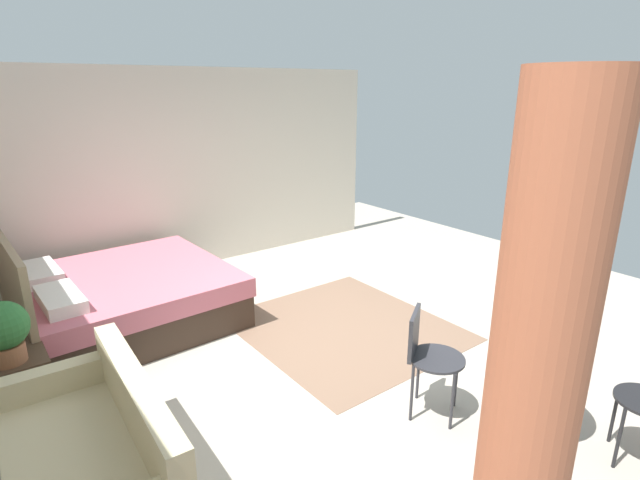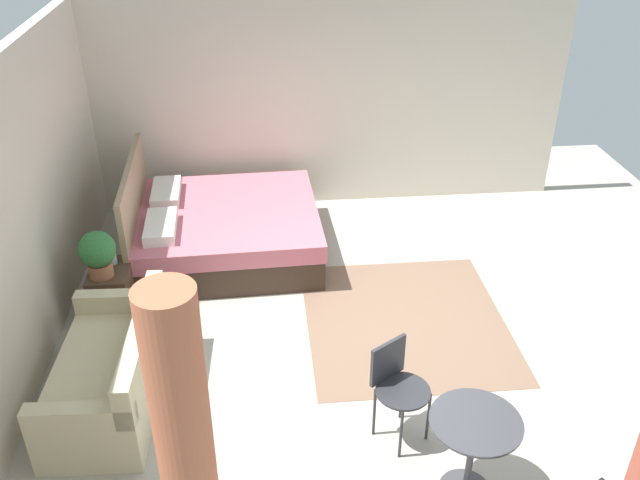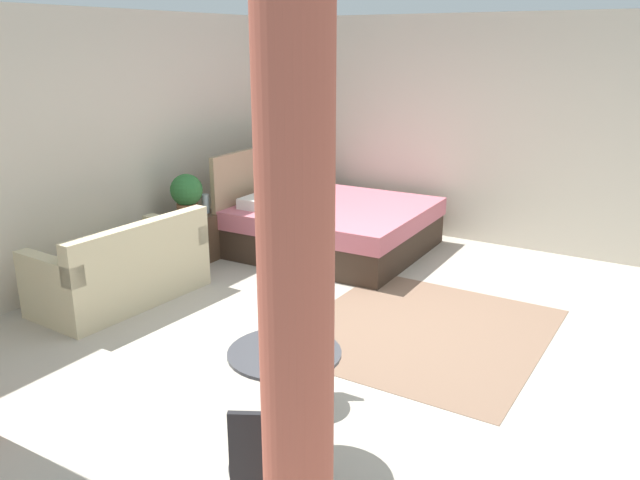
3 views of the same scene
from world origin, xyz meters
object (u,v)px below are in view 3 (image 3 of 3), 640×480
at_px(nightstand, 199,237).
at_px(cafe_chair_near_window, 289,324).
at_px(couch, 123,272).
at_px(potted_plant, 187,193).
at_px(balcony_table, 285,385).
at_px(vase, 206,204).
at_px(cafe_chair_near_couch, 269,465).
at_px(bed, 330,224).

bearing_deg(nightstand, cafe_chair_near_window, -126.53).
bearing_deg(cafe_chair_near_window, couch, 76.24).
xyz_separation_m(potted_plant, balcony_table, (-2.41, -2.98, -0.29)).
bearing_deg(vase, nightstand, 168.40).
height_order(nightstand, potted_plant, potted_plant).
bearing_deg(cafe_chair_near_window, potted_plant, 55.48).
relative_size(vase, cafe_chair_near_window, 0.25).
distance_m(vase, balcony_table, 3.92).
bearing_deg(nightstand, vase, -11.60).
xyz_separation_m(nightstand, cafe_chair_near_couch, (-3.18, -3.31, 0.27)).
xyz_separation_m(bed, cafe_chair_near_window, (-2.98, -1.44, 0.23)).
bearing_deg(balcony_table, bed, 27.18).
height_order(couch, vase, couch).
distance_m(bed, cafe_chair_near_window, 3.32).
height_order(bed, nightstand, bed).
relative_size(potted_plant, cafe_chair_near_couch, 0.55).
distance_m(bed, cafe_chair_near_couch, 4.85).
bearing_deg(bed, balcony_table, -152.82).
relative_size(bed, balcony_table, 2.97).
distance_m(cafe_chair_near_window, cafe_chair_near_couch, 1.54).
xyz_separation_m(bed, balcony_table, (-3.62, -1.86, 0.19)).
relative_size(bed, cafe_chair_near_couch, 2.46).
bearing_deg(balcony_table, vase, 47.87).
bearing_deg(cafe_chair_near_couch, couch, 58.66).
relative_size(couch, balcony_table, 2.27).
bearing_deg(cafe_chair_near_window, cafe_chair_near_couch, -149.03).
bearing_deg(cafe_chair_near_couch, potted_plant, 47.41).
height_order(couch, nightstand, couch).
bearing_deg(cafe_chair_near_couch, nightstand, 46.09).
distance_m(couch, vase, 1.47).
bearing_deg(cafe_chair_near_couch, cafe_chair_near_window, 30.97).
xyz_separation_m(bed, potted_plant, (-1.22, 1.12, 0.48)).
distance_m(bed, potted_plant, 1.72).
bearing_deg(vase, cafe_chair_near_window, -128.53).
bearing_deg(balcony_table, couch, 66.00).
bearing_deg(cafe_chair_near_couch, vase, 44.82).
bearing_deg(bed, couch, 160.40).
bearing_deg(potted_plant, cafe_chair_near_window, -124.52).
distance_m(bed, vase, 1.48).
bearing_deg(cafe_chair_near_window, balcony_table, -147.14).
distance_m(couch, balcony_table, 2.99).
xyz_separation_m(nightstand, potted_plant, (-0.10, 0.05, 0.53)).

